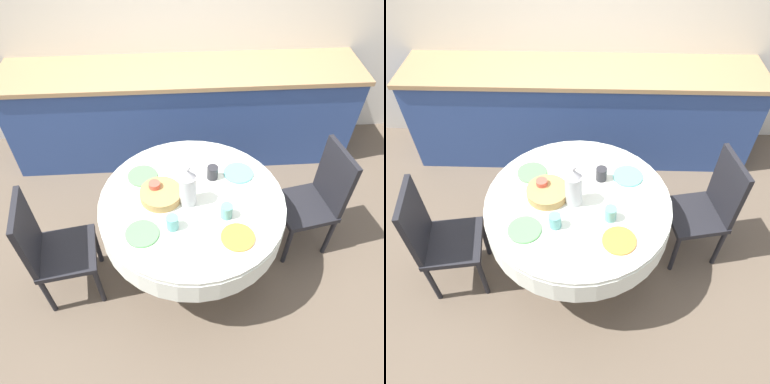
# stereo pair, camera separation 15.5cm
# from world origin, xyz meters

# --- Properties ---
(ground_plane) EXTENTS (12.00, 12.00, 0.00)m
(ground_plane) POSITION_xyz_m (0.00, 0.00, 0.00)
(ground_plane) COLOR brown
(wall_back) EXTENTS (7.00, 0.05, 2.60)m
(wall_back) POSITION_xyz_m (0.00, 1.72, 1.30)
(wall_back) COLOR silver
(wall_back) RESTS_ON ground_plane
(kitchen_counter) EXTENTS (3.24, 0.64, 0.93)m
(kitchen_counter) POSITION_xyz_m (0.00, 1.39, 0.47)
(kitchen_counter) COLOR #2D4784
(kitchen_counter) RESTS_ON ground_plane
(dining_table) EXTENTS (1.25, 1.25, 0.75)m
(dining_table) POSITION_xyz_m (0.00, 0.00, 0.62)
(dining_table) COLOR tan
(dining_table) RESTS_ON ground_plane
(chair_left) EXTENTS (0.47, 0.47, 0.94)m
(chair_left) POSITION_xyz_m (0.95, 0.19, 0.51)
(chair_left) COLOR black
(chair_left) RESTS_ON ground_plane
(chair_right) EXTENTS (0.46, 0.46, 0.94)m
(chair_right) POSITION_xyz_m (-0.96, -0.15, 0.51)
(chair_right) COLOR black
(chair_right) RESTS_ON ground_plane
(plate_near_left) EXTENTS (0.21, 0.21, 0.01)m
(plate_near_left) POSITION_xyz_m (-0.32, -0.26, 0.76)
(plate_near_left) COLOR #5BA85B
(plate_near_left) RESTS_ON dining_table
(cup_near_left) EXTENTS (0.08, 0.08, 0.10)m
(cup_near_left) POSITION_xyz_m (-0.13, -0.22, 0.80)
(cup_near_left) COLOR #5BA39E
(cup_near_left) RESTS_ON dining_table
(plate_near_right) EXTENTS (0.21, 0.21, 0.01)m
(plate_near_right) POSITION_xyz_m (0.26, -0.32, 0.76)
(plate_near_right) COLOR orange
(plate_near_right) RESTS_ON dining_table
(cup_near_right) EXTENTS (0.08, 0.08, 0.10)m
(cup_near_right) POSITION_xyz_m (0.21, -0.15, 0.80)
(cup_near_right) COLOR #5BA39E
(cup_near_right) RESTS_ON dining_table
(plate_far_left) EXTENTS (0.21, 0.21, 0.01)m
(plate_far_left) POSITION_xyz_m (-0.33, 0.24, 0.76)
(plate_far_left) COLOR #5BA85B
(plate_far_left) RESTS_ON dining_table
(cup_far_left) EXTENTS (0.08, 0.08, 0.10)m
(cup_far_left) POSITION_xyz_m (-0.24, 0.08, 0.80)
(cup_far_left) COLOR #CC4C3D
(cup_far_left) RESTS_ON dining_table
(plate_far_right) EXTENTS (0.21, 0.21, 0.01)m
(plate_far_right) POSITION_xyz_m (0.34, 0.23, 0.76)
(plate_far_right) COLOR #60BCB7
(plate_far_right) RESTS_ON dining_table
(cup_far_right) EXTENTS (0.08, 0.08, 0.10)m
(cup_far_right) POSITION_xyz_m (0.15, 0.20, 0.80)
(cup_far_right) COLOR #28282D
(cup_far_right) RESTS_ON dining_table
(coffee_carafe) EXTENTS (0.11, 0.11, 0.32)m
(coffee_carafe) POSITION_xyz_m (-0.03, -0.01, 0.89)
(coffee_carafe) COLOR #B2B2B7
(coffee_carafe) RESTS_ON dining_table
(bread_basket) EXTENTS (0.28, 0.28, 0.06)m
(bread_basket) POSITION_xyz_m (-0.20, 0.04, 0.78)
(bread_basket) COLOR #AD844C
(bread_basket) RESTS_ON dining_table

